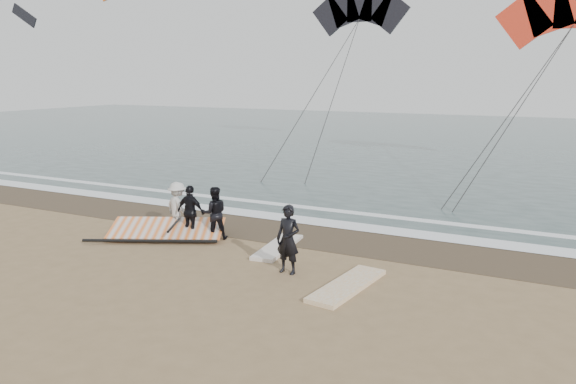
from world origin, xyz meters
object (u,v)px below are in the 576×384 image
man_main (288,239)px  sail_rig (168,230)px  board_white (347,285)px  board_cream (278,247)px

man_main → sail_rig: man_main is taller
man_main → board_white: size_ratio=0.65×
board_cream → man_main: bearing=-61.2°
board_white → sail_rig: sail_rig is taller
board_cream → sail_rig: sail_rig is taller
man_main → sail_rig: (-4.65, 1.25, -0.66)m
man_main → board_cream: size_ratio=0.70×
man_main → sail_rig: 4.86m
man_main → sail_rig: bearing=168.9°
board_white → board_cream: size_ratio=1.07×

